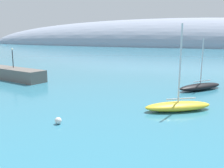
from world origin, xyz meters
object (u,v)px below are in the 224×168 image
at_px(sailboat_yellow_mid_mooring, 178,106).
at_px(sailboat_black_end_of_line, 200,86).
at_px(mooring_buoy_white, 58,121).
at_px(harbor_lamp_post, 12,55).

distance_m(sailboat_yellow_mid_mooring, sailboat_black_end_of_line, 12.24).
bearing_deg(sailboat_yellow_mid_mooring, sailboat_black_end_of_line, -131.63).
height_order(sailboat_yellow_mid_mooring, sailboat_black_end_of_line, sailboat_yellow_mid_mooring).
height_order(mooring_buoy_white, harbor_lamp_post, harbor_lamp_post).
relative_size(mooring_buoy_white, harbor_lamp_post, 0.18).
bearing_deg(mooring_buoy_white, sailboat_yellow_mid_mooring, 41.99).
bearing_deg(sailboat_black_end_of_line, mooring_buoy_white, 10.00).
relative_size(sailboat_black_end_of_line, mooring_buoy_white, 12.03).
distance_m(sailboat_yellow_mid_mooring, mooring_buoy_white, 13.02).
bearing_deg(mooring_buoy_white, harbor_lamp_post, 142.16).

